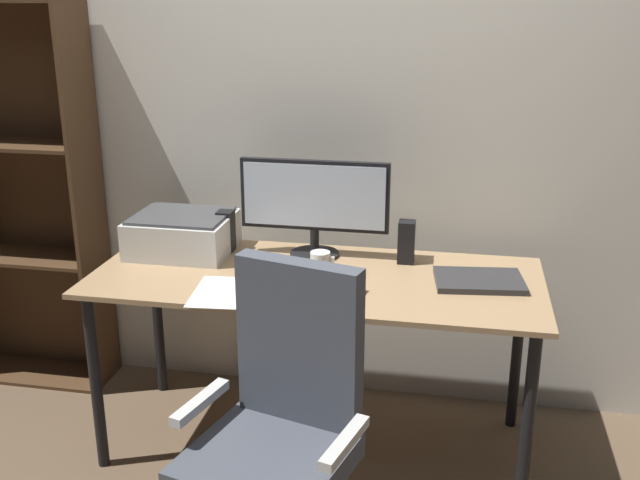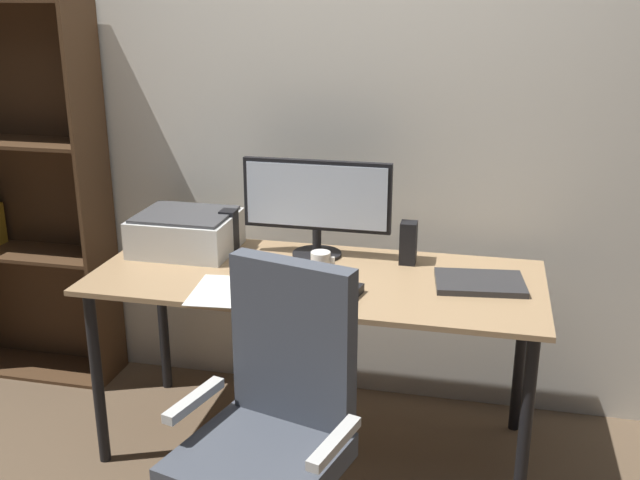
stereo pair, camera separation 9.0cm
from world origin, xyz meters
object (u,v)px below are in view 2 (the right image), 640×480
Objects in this scene: printer at (186,232)px; office_chair at (272,446)px; desk at (316,294)px; laptop at (480,283)px; speaker_left at (229,230)px; keyboard at (284,287)px; speaker_right at (408,243)px; coffee_mug at (321,264)px; mouse at (352,291)px; monitor at (317,201)px; bookshelf at (25,199)px.

printer is 1.13m from office_chair.
office_chair is at bearing -87.62° from desk.
laptop is 1.88× the size of speaker_left.
keyboard is 0.55m from speaker_right.
coffee_mug is 0.55× the size of speaker_left.
office_chair is (0.01, -0.72, -0.33)m from coffee_mug.
laptop is (0.44, 0.20, -0.01)m from mouse.
mouse is 0.48m from laptop.
speaker_right is (0.74, 0.00, 0.00)m from speaker_left.
speaker_right is (0.40, 0.37, 0.08)m from keyboard.
monitor is at bearing 86.74° from keyboard.
bookshelf reaches higher than mouse.
keyboard is 0.61m from printer.
speaker_left is (-0.44, 0.21, 0.04)m from coffee_mug.
coffee_mug is (-0.15, 0.16, 0.03)m from mouse.
speaker_right reaches higher than printer.
bookshelf is at bearing 174.28° from monitor.
speaker_right is at bearing 32.70° from desk.
mouse is 0.23m from coffee_mug.
bookshelf is (-1.05, 0.15, 0.03)m from speaker_left.
printer is (-0.59, 0.16, 0.16)m from desk.
desk is at bearing -26.26° from speaker_left.
speaker_left is (-0.37, -0.01, -0.15)m from monitor.
speaker_left is at bearing 16.42° from printer.
desk is 0.50m from speaker_left.
speaker_right is 1.79m from bookshelf.
laptop is at bearing 3.04° from desk.
bookshelf is (-0.88, 0.20, 0.03)m from printer.
laptop is (0.69, 0.20, 0.00)m from keyboard.
printer is 0.23× the size of bookshelf.
bookshelf is (-1.63, 0.52, 0.10)m from mouse.
printer is at bearing 165.64° from coffee_mug.
coffee_mug is at bearing -146.02° from speaker_right.
bookshelf reaches higher than desk.
speaker_right is 0.17× the size of office_chair.
speaker_right is (0.30, 0.21, 0.04)m from coffee_mug.
coffee_mug is at bearing -72.74° from monitor.
speaker_left is (-0.34, 0.37, 0.08)m from keyboard.
speaker_right reaches higher than desk.
monitor reaches higher than desk.
speaker_left reaches higher than desk.
printer reaches higher than laptop.
monitor is 1.87× the size of laptop.
mouse is 0.56× the size of speaker_right.
monitor is 0.71m from laptop.
desk is 0.20m from keyboard.
monitor is 3.52× the size of speaker_left.
monitor reaches higher than printer.
bookshelf is (-1.47, 0.36, 0.19)m from desk.
bookshelf is at bearing 159.54° from office_chair.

